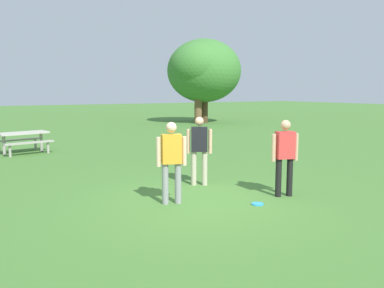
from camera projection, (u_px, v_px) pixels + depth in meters
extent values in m
plane|color=#447530|center=(201.00, 200.00, 8.30)|extent=(120.00, 120.00, 0.00)
cylinder|color=black|center=(290.00, 177.00, 8.61)|extent=(0.13, 0.13, 0.82)
cylinder|color=black|center=(278.00, 178.00, 8.55)|extent=(0.13, 0.13, 0.82)
cube|color=#D83838|center=(285.00, 145.00, 8.49)|extent=(0.43, 0.33, 0.58)
sphere|color=tan|center=(286.00, 125.00, 8.44)|extent=(0.21, 0.21, 0.21)
cylinder|color=tan|center=(296.00, 147.00, 8.56)|extent=(0.09, 0.09, 0.58)
cylinder|color=tan|center=(274.00, 148.00, 8.44)|extent=(0.09, 0.09, 0.58)
cylinder|color=gray|center=(165.00, 184.00, 7.99)|extent=(0.13, 0.13, 0.82)
cylinder|color=gray|center=(178.00, 183.00, 8.05)|extent=(0.13, 0.13, 0.82)
cube|color=orange|center=(171.00, 149.00, 7.92)|extent=(0.43, 0.33, 0.58)
sphere|color=beige|center=(171.00, 127.00, 7.87)|extent=(0.21, 0.21, 0.21)
cylinder|color=beige|center=(158.00, 152.00, 7.87)|extent=(0.09, 0.09, 0.58)
cylinder|color=beige|center=(184.00, 151.00, 7.99)|extent=(0.09, 0.09, 0.58)
cylinder|color=#B7AD93|center=(205.00, 168.00, 9.60)|extent=(0.13, 0.13, 0.82)
cylinder|color=#B7AD93|center=(194.00, 168.00, 9.60)|extent=(0.13, 0.13, 0.82)
cube|color=black|center=(199.00, 139.00, 9.51)|extent=(0.44, 0.39, 0.58)
sphere|color=tan|center=(199.00, 121.00, 9.46)|extent=(0.21, 0.21, 0.21)
cylinder|color=tan|center=(210.00, 141.00, 9.52)|extent=(0.09, 0.09, 0.58)
cylinder|color=tan|center=(188.00, 141.00, 9.52)|extent=(0.09, 0.09, 0.58)
cylinder|color=#2D9EDB|center=(258.00, 204.00, 7.99)|extent=(0.24, 0.24, 0.03)
cube|color=#B2ADA3|center=(23.00, 133.00, 14.47)|extent=(1.82, 1.07, 0.06)
cube|color=#A49F96|center=(29.00, 143.00, 14.09)|extent=(1.72, 0.58, 0.05)
cube|color=#A49F96|center=(17.00, 140.00, 14.94)|extent=(1.72, 0.58, 0.05)
cylinder|color=#A49F96|center=(4.00, 145.00, 14.08)|extent=(0.11, 0.11, 0.71)
cylinder|color=#A49F96|center=(10.00, 151.00, 13.68)|extent=(0.09, 0.09, 0.41)
cylinder|color=#A49F96|center=(41.00, 142.00, 14.97)|extent=(0.11, 0.11, 0.71)
cylinder|color=#A49F96|center=(48.00, 148.00, 14.57)|extent=(0.09, 0.09, 0.41)
cylinder|color=#A49F96|center=(35.00, 144.00, 15.41)|extent=(0.09, 0.09, 0.41)
cylinder|color=brown|center=(198.00, 103.00, 27.70)|extent=(0.52, 0.52, 2.85)
ellipsoid|color=#3D7A33|center=(198.00, 66.00, 27.38)|extent=(3.90, 3.90, 3.32)
cylinder|color=#4C3823|center=(204.00, 107.00, 28.48)|extent=(0.57, 0.57, 2.22)
ellipsoid|color=#3D7A33|center=(204.00, 71.00, 28.15)|extent=(5.17, 5.17, 4.39)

